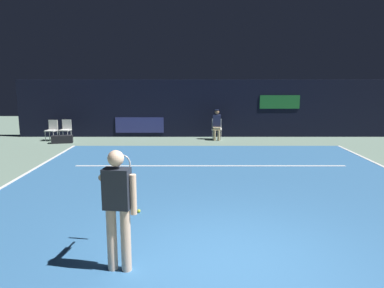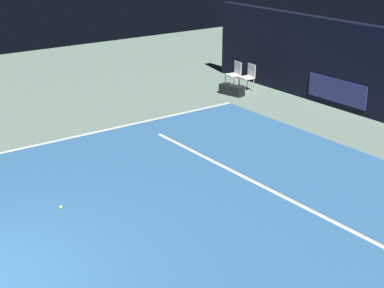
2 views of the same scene
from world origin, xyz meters
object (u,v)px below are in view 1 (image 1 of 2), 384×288
(line_judge_on_chair, at_px, (217,124))
(equipment_bag, at_px, (63,139))
(tennis_player, at_px, (118,203))
(courtside_chair_far, at_px, (52,129))
(courtside_chair_near, at_px, (66,128))
(tennis_ball, at_px, (139,211))

(line_judge_on_chair, relative_size, equipment_bag, 1.57)
(line_judge_on_chair, distance_m, equipment_bag, 6.56)
(tennis_player, height_order, line_judge_on_chair, tennis_player)
(tennis_player, relative_size, courtside_chair_far, 1.97)
(tennis_player, height_order, courtside_chair_near, tennis_player)
(tennis_player, bearing_deg, line_judge_on_chair, 79.15)
(courtside_chair_near, relative_size, tennis_ball, 12.94)
(tennis_ball, xyz_separation_m, equipment_bag, (-4.33, 7.94, 0.11))
(courtside_chair_far, height_order, tennis_ball, courtside_chair_far)
(tennis_player, bearing_deg, tennis_ball, 91.38)
(tennis_ball, bearing_deg, courtside_chair_near, 116.95)
(courtside_chair_far, relative_size, tennis_ball, 12.94)
(tennis_player, relative_size, tennis_ball, 25.44)
(tennis_player, distance_m, courtside_chair_near, 11.78)
(tennis_player, height_order, equipment_bag, tennis_player)
(courtside_chair_far, bearing_deg, courtside_chair_near, 14.01)
(line_judge_on_chair, bearing_deg, equipment_bag, -172.64)
(tennis_ball, bearing_deg, equipment_bag, 118.63)
(line_judge_on_chair, xyz_separation_m, courtside_chair_far, (-7.13, -0.18, -0.18))
(tennis_player, distance_m, tennis_ball, 2.35)
(tennis_player, bearing_deg, courtside_chair_near, 112.42)
(tennis_ball, height_order, equipment_bag, equipment_bag)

